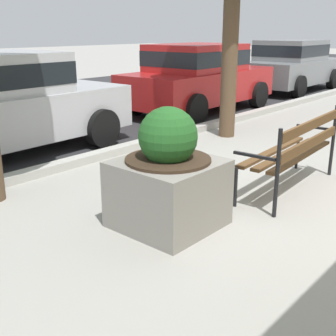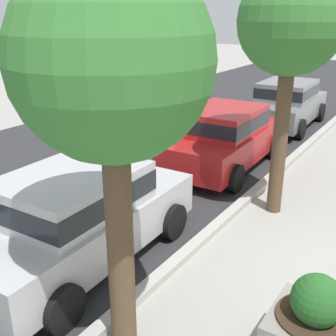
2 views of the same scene
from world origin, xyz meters
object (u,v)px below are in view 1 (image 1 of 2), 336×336
object	(u,v)px
park_bench	(296,147)
parked_car_red	(199,76)
parked_car_grey	(292,64)
concrete_planter	(168,179)

from	to	relation	value
park_bench	parked_car_red	world-z (taller)	parked_car_red
parked_car_red	parked_car_grey	size ratio (longest dim) A/B	1.00
park_bench	parked_car_red	xyz separation A→B (m)	(3.52, 4.15, 0.30)
concrete_planter	parked_car_red	distance (m)	6.42
concrete_planter	park_bench	bearing A→B (deg)	-16.02
park_bench	concrete_planter	distance (m)	1.82
parked_car_red	parked_car_grey	bearing A→B (deg)	0.00
parked_car_red	concrete_planter	bearing A→B (deg)	-145.29
parked_car_grey	parked_car_red	bearing A→B (deg)	180.00
park_bench	parked_car_red	size ratio (longest dim) A/B	0.44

